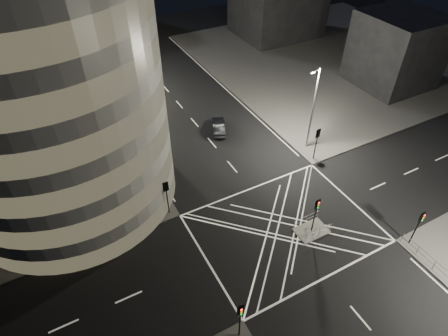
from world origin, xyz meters
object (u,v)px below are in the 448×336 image
traffic_signal_nl (240,316)px  street_lamp_left_far (93,67)px  central_island (311,231)px  sedan (219,126)px  street_lamp_right_far (313,107)px  traffic_signal_fl (166,192)px  traffic_signal_nr (419,222)px  traffic_signal_island (316,210)px  street_lamp_left_near (138,141)px  traffic_signal_fr (317,139)px

traffic_signal_nl → street_lamp_left_far: bearing=91.0°
central_island → sedan: size_ratio=0.70×
central_island → street_lamp_right_far: size_ratio=0.30×
central_island → street_lamp_left_far: (-11.44, 31.50, 5.47)m
sedan → street_lamp_left_far: bearing=-25.7°
traffic_signal_fl → traffic_signal_nr: bearing=-37.7°
traffic_signal_fl → street_lamp_right_far: size_ratio=0.40×
central_island → traffic_signal_island: 2.84m
street_lamp_left_near → traffic_signal_fr: bearing=-15.9°
street_lamp_left_near → traffic_signal_island: bearing=-49.7°
sedan → street_lamp_right_far: bearing=158.0°
traffic_signal_nl → street_lamp_right_far: bearing=40.9°
traffic_signal_island → street_lamp_left_near: bearing=130.3°
traffic_signal_nl → traffic_signal_island: size_ratio=1.00×
traffic_signal_nl → traffic_signal_fl: bearing=90.0°
traffic_signal_nr → traffic_signal_island: size_ratio=1.00×
traffic_signal_island → street_lamp_left_far: (-11.44, 31.50, 2.63)m
traffic_signal_island → street_lamp_right_far: 13.13m
traffic_signal_fl → street_lamp_left_near: street_lamp_left_near is taller
traffic_signal_island → sedan: traffic_signal_island is taller
central_island → traffic_signal_nl: bearing=-153.9°
traffic_signal_island → central_island: bearing=0.0°
traffic_signal_fr → street_lamp_left_near: street_lamp_left_near is taller
traffic_signal_island → traffic_signal_nr: bearing=-37.9°
traffic_signal_nr → sedan: bearing=106.4°
central_island → traffic_signal_fl: traffic_signal_fl is taller
traffic_signal_nl → traffic_signal_fr: (17.60, 13.60, 0.00)m
traffic_signal_nl → traffic_signal_fr: size_ratio=1.00×
street_lamp_left_near → traffic_signal_fl: bearing=-83.0°
traffic_signal_fl → traffic_signal_nl: same height
central_island → street_lamp_right_far: bearing=54.7°
traffic_signal_nr → street_lamp_left_near: size_ratio=0.40×
traffic_signal_nr → street_lamp_left_far: (-18.24, 36.80, 2.63)m
traffic_signal_fl → street_lamp_right_far: 18.55m
traffic_signal_nl → street_lamp_right_far: 24.27m
traffic_signal_fl → traffic_signal_nr: size_ratio=1.00×
traffic_signal_nl → traffic_signal_island: 12.03m
traffic_signal_fl → traffic_signal_fr: same height
traffic_signal_fr → street_lamp_left_near: bearing=164.1°
traffic_signal_fl → traffic_signal_fr: (17.60, 0.00, 0.00)m
traffic_signal_island → street_lamp_left_near: (-11.44, 13.50, 2.63)m
traffic_signal_fr → street_lamp_right_far: 3.48m
street_lamp_right_far → traffic_signal_fr: bearing=-106.1°
traffic_signal_fl → traffic_signal_island: same height
central_island → traffic_signal_nr: 9.08m
traffic_signal_nl → traffic_signal_fr: 22.24m
street_lamp_left_near → sedan: bearing=23.1°
central_island → traffic_signal_fr: size_ratio=0.75×
traffic_signal_fl → street_lamp_left_far: street_lamp_left_far is taller
central_island → street_lamp_right_far: (7.44, 10.50, 5.47)m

